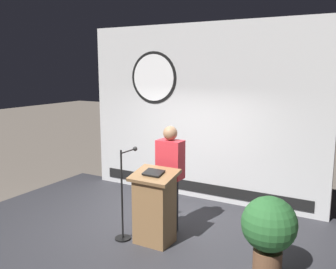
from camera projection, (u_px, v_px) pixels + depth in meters
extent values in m
plane|color=#6B6056|center=(149.00, 249.00, 5.92)|extent=(40.00, 40.00, 0.00)
cube|color=#333338|center=(149.00, 240.00, 5.89)|extent=(6.40, 4.00, 0.30)
cube|color=silver|center=(200.00, 113.00, 7.15)|extent=(4.85, 0.10, 3.37)
cylinder|color=black|center=(154.00, 78.00, 7.48)|extent=(1.04, 0.02, 1.04)
cylinder|color=white|center=(154.00, 78.00, 7.47)|extent=(0.93, 0.02, 0.93)
cube|color=black|center=(197.00, 187.00, 7.36)|extent=(4.37, 0.02, 0.20)
cube|color=olive|center=(154.00, 210.00, 5.43)|extent=(0.52, 0.40, 1.00)
cube|color=olive|center=(154.00, 175.00, 5.33)|extent=(0.64, 0.50, 0.15)
cube|color=black|center=(153.00, 173.00, 5.31)|extent=(0.28, 0.20, 0.07)
cylinder|color=black|center=(170.00, 204.00, 5.85)|extent=(0.26, 0.26, 0.86)
cube|color=red|center=(170.00, 159.00, 5.72)|extent=(0.40, 0.24, 0.60)
sphere|color=#997051|center=(170.00, 133.00, 5.65)|extent=(0.22, 0.22, 0.22)
cylinder|color=black|center=(123.00, 238.00, 5.61)|extent=(0.24, 0.24, 0.02)
cylinder|color=black|center=(122.00, 195.00, 5.49)|extent=(0.03, 0.03, 1.37)
cylinder|color=black|center=(128.00, 151.00, 5.54)|extent=(0.02, 0.36, 0.02)
sphere|color=#262626|center=(135.00, 149.00, 5.69)|extent=(0.07, 0.07, 0.07)
cylinder|color=brown|center=(267.00, 261.00, 4.67)|extent=(0.36, 0.36, 0.30)
sphere|color=#2D6B33|center=(269.00, 224.00, 4.58)|extent=(0.69, 0.69, 0.69)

